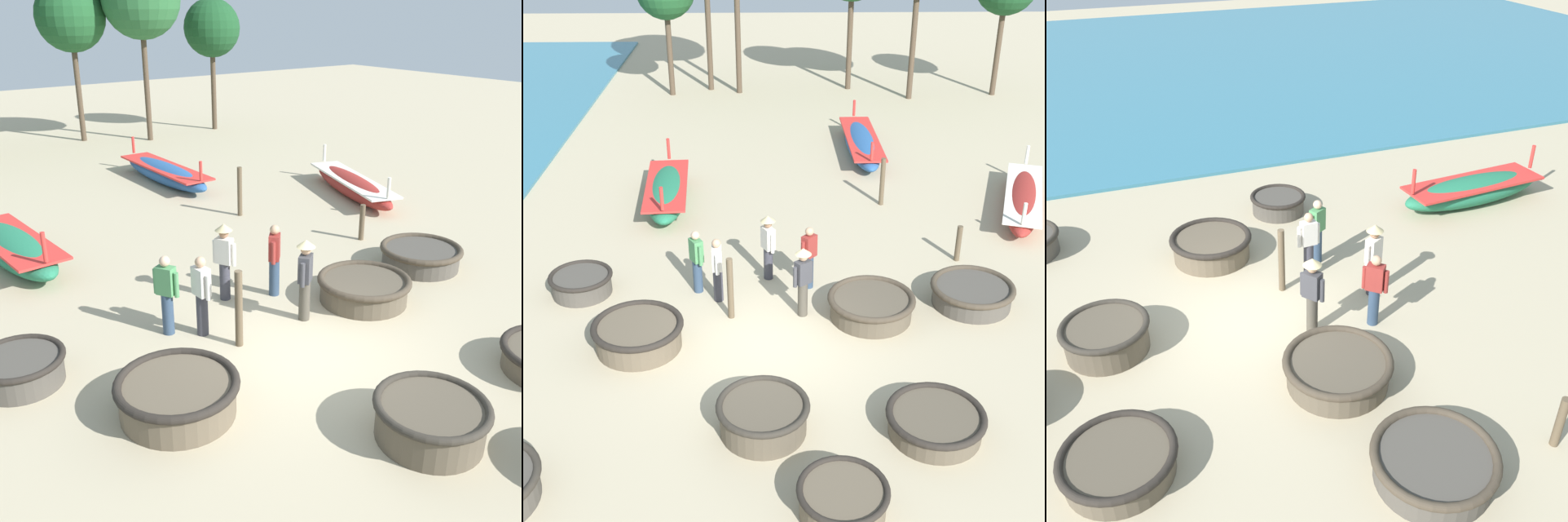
# 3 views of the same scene
# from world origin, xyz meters

# --- Properties ---
(ground_plane) EXTENTS (80.00, 80.00, 0.00)m
(ground_plane) POSITION_xyz_m (0.00, 0.00, 0.00)
(ground_plane) COLOR #BCAD8C
(coracle_far_left) EXTENTS (1.94, 1.94, 0.55)m
(coracle_far_left) POSITION_xyz_m (2.29, 0.96, 0.30)
(coracle_far_left) COLOR brown
(coracle_far_left) RESTS_ON ground
(coracle_beside_post) EXTENTS (1.66, 1.66, 0.62)m
(coracle_beside_post) POSITION_xyz_m (-0.08, -2.72, 0.34)
(coracle_beside_post) COLOR brown
(coracle_beside_post) RESTS_ON ground
(coracle_center) EXTENTS (1.48, 1.48, 0.52)m
(coracle_center) POSITION_xyz_m (-4.35, 2.14, 0.28)
(coracle_center) COLOR #4C473F
(coracle_center) RESTS_ON ground
(coracle_front_right) EXTENTS (1.90, 1.90, 0.60)m
(coracle_front_right) POSITION_xyz_m (-2.68, -0.09, 0.33)
(coracle_front_right) COLOR brown
(coracle_front_right) RESTS_ON ground
(coracle_weathered) EXTENTS (1.91, 1.91, 0.53)m
(coracle_weathered) POSITION_xyz_m (4.67, 1.45, 0.29)
(coracle_weathered) COLOR #4C473F
(coracle_weathered) RESTS_ON ground
(long_boat_ochre_hull) EXTENTS (1.15, 5.16, 1.21)m
(long_boat_ochre_hull) POSITION_xyz_m (3.32, 11.56, 0.35)
(long_boat_ochre_hull) COLOR #285693
(long_boat_ochre_hull) RESTS_ON ground
(long_boat_red_hull) EXTENTS (2.54, 5.10, 1.19)m
(long_boat_red_hull) POSITION_xyz_m (7.45, 6.61, 0.35)
(long_boat_red_hull) COLOR maroon
(long_boat_red_hull) RESTS_ON ground
(long_boat_green_hull) EXTENTS (1.48, 4.38, 1.35)m
(long_boat_green_hull) POSITION_xyz_m (-2.96, 7.30, 0.39)
(long_boat_green_hull) COLOR #237551
(long_boat_green_hull) RESTS_ON ground
(fisherman_by_coracle) EXTENTS (0.39, 0.41, 1.57)m
(fisherman_by_coracle) POSITION_xyz_m (0.98, 2.30, 0.84)
(fisherman_by_coracle) COLOR #2D425B
(fisherman_by_coracle) RESTS_ON ground
(fisherman_hauling) EXTENTS (0.36, 0.47, 1.57)m
(fisherman_hauling) POSITION_xyz_m (-1.63, 2.16, 0.84)
(fisherman_hauling) COLOR #2D425B
(fisherman_hauling) RESTS_ON ground
(fisherman_standing_right) EXTENTS (0.24, 0.53, 1.57)m
(fisherman_standing_right) POSITION_xyz_m (-1.13, 1.75, 0.84)
(fisherman_standing_right) COLOR #383842
(fisherman_standing_right) RESTS_ON ground
(fisherman_standing_left) EXTENTS (0.36, 0.48, 1.67)m
(fisherman_standing_left) POSITION_xyz_m (0.03, 2.75, 0.96)
(fisherman_standing_left) COLOR #383842
(fisherman_standing_left) RESTS_ON ground
(fisherman_crouching) EXTENTS (0.44, 0.38, 1.67)m
(fisherman_crouching) POSITION_xyz_m (0.78, 1.08, 0.96)
(fisherman_crouching) COLOR #4C473D
(fisherman_crouching) RESTS_ON ground
(mooring_post_shoreline) EXTENTS (0.14, 0.14, 1.47)m
(mooring_post_shoreline) POSITION_xyz_m (-0.81, 1.01, 0.74)
(mooring_post_shoreline) COLOR brown
(mooring_post_shoreline) RESTS_ON ground
(mooring_post_inland) EXTENTS (0.14, 0.14, 1.44)m
(mooring_post_inland) POSITION_xyz_m (3.39, 7.10, 0.72)
(mooring_post_inland) COLOR brown
(mooring_post_inland) RESTS_ON ground
(mooring_post_mid_beach) EXTENTS (0.14, 0.14, 0.95)m
(mooring_post_mid_beach) POSITION_xyz_m (4.83, 3.56, 0.48)
(mooring_post_mid_beach) COLOR brown
(mooring_post_mid_beach) RESTS_ON ground
(tree_left_mid) EXTENTS (2.64, 2.64, 6.01)m
(tree_left_mid) POSITION_xyz_m (9.97, 18.91, 4.66)
(tree_left_mid) COLOR #4C3D2D
(tree_left_mid) RESTS_ON ground
(tree_leftmost) EXTENTS (2.96, 2.96, 6.74)m
(tree_leftmost) POSITION_xyz_m (3.69, 20.05, 5.23)
(tree_leftmost) COLOR #4C3D2D
(tree_leftmost) RESTS_ON ground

